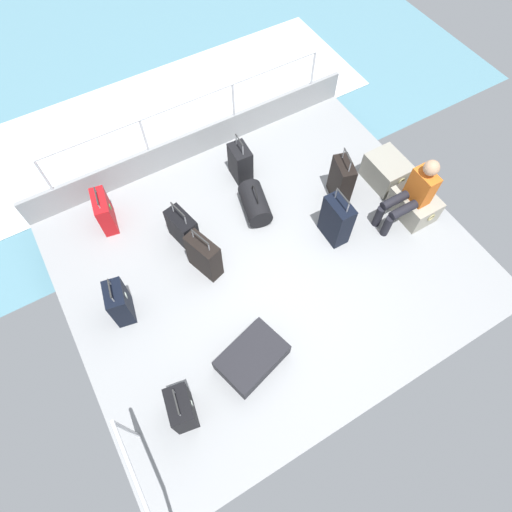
% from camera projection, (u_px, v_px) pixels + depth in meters
% --- Properties ---
extents(ground_plane, '(4.40, 5.20, 0.06)m').
position_uv_depth(ground_plane, '(269.00, 260.00, 5.70)').
color(ground_plane, '#939699').
extents(gunwale_port, '(0.06, 5.20, 0.45)m').
position_uv_depth(gunwale_port, '(194.00, 143.00, 6.40)').
color(gunwale_port, '#939699').
rests_on(gunwale_port, ground_plane).
extents(railing_port, '(0.04, 4.20, 1.02)m').
position_uv_depth(railing_port, '(189.00, 114.00, 5.92)').
color(railing_port, silver).
rests_on(railing_port, ground_plane).
extents(stair_rail_starboard, '(0.94, 0.04, 0.97)m').
position_uv_depth(stair_rail_starboard, '(140.00, 472.00, 3.85)').
color(stair_rail_starboard, silver).
rests_on(stair_rail_starboard, ground_plane).
extents(sea_wake, '(12.00, 12.00, 0.01)m').
position_uv_depth(sea_wake, '(163.00, 114.00, 7.50)').
color(sea_wake, '#598C9E').
rests_on(sea_wake, ground_plane).
extents(cargo_crate_0, '(0.63, 0.47, 0.40)m').
position_uv_depth(cargo_crate_0, '(386.00, 171.00, 6.17)').
color(cargo_crate_0, gray).
rests_on(cargo_crate_0, ground_plane).
extents(cargo_crate_1, '(0.65, 0.45, 0.36)m').
position_uv_depth(cargo_crate_1, '(414.00, 204.00, 5.90)').
color(cargo_crate_1, '#9E9989').
rests_on(cargo_crate_1, ground_plane).
extents(passenger_seated, '(0.34, 0.66, 1.06)m').
position_uv_depth(passenger_seated, '(413.00, 193.00, 5.53)').
color(passenger_seated, orange).
rests_on(passenger_seated, ground_plane).
extents(suitcase_0, '(0.37, 0.27, 0.74)m').
position_uv_depth(suitcase_0, '(240.00, 163.00, 6.14)').
color(suitcase_0, black).
rests_on(suitcase_0, ground_plane).
extents(suitcase_1, '(0.40, 0.29, 0.70)m').
position_uv_depth(suitcase_1, '(120.00, 303.00, 5.05)').
color(suitcase_1, black).
rests_on(suitcase_1, ground_plane).
extents(suitcase_2, '(0.49, 0.33, 0.77)m').
position_uv_depth(suitcase_2, '(204.00, 256.00, 5.35)').
color(suitcase_2, black).
rests_on(suitcase_2, ground_plane).
extents(suitcase_3, '(0.44, 0.31, 0.84)m').
position_uv_depth(suitcase_3, '(341.00, 180.00, 5.91)').
color(suitcase_3, black).
rests_on(suitcase_3, ground_plane).
extents(suitcase_4, '(0.42, 0.30, 0.66)m').
position_uv_depth(suitcase_4, '(182.00, 409.00, 4.48)').
color(suitcase_4, black).
rests_on(suitcase_4, ground_plane).
extents(suitcase_5, '(0.42, 0.25, 0.87)m').
position_uv_depth(suitcase_5, '(336.00, 220.00, 5.57)').
color(suitcase_5, black).
rests_on(suitcase_5, ground_plane).
extents(suitcase_6, '(0.70, 0.87, 0.24)m').
position_uv_depth(suitcase_6, '(252.00, 357.00, 4.90)').
color(suitcase_6, black).
rests_on(suitcase_6, ground_plane).
extents(suitcase_7, '(0.48, 0.26, 0.62)m').
position_uv_depth(suitcase_7, '(104.00, 212.00, 5.74)').
color(suitcase_7, red).
rests_on(suitcase_7, ground_plane).
extents(suitcase_8, '(0.48, 0.31, 0.69)m').
position_uv_depth(suitcase_8, '(183.00, 228.00, 5.61)').
color(suitcase_8, black).
rests_on(suitcase_8, ground_plane).
extents(duffel_bag, '(0.67, 0.47, 0.49)m').
position_uv_depth(duffel_bag, '(255.00, 203.00, 5.92)').
color(duffel_bag, black).
rests_on(duffel_bag, ground_plane).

